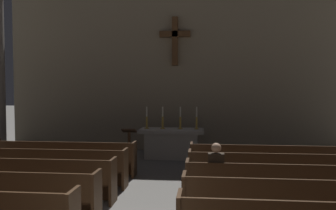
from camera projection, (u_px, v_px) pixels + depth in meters
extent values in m
cube|color=#422B19|center=(97.00, 198.00, 6.39)|extent=(0.06, 0.50, 0.95)
cube|color=#422B19|center=(23.00, 181.00, 7.75)|extent=(3.92, 0.40, 0.05)
cube|color=#422B19|center=(17.00, 170.00, 7.51)|extent=(3.92, 0.05, 0.50)
cube|color=#422B19|center=(27.00, 189.00, 7.94)|extent=(3.92, 0.04, 0.40)
cube|color=#422B19|center=(113.00, 181.00, 7.52)|extent=(0.06, 0.50, 0.95)
cube|color=#422B19|center=(46.00, 169.00, 8.88)|extent=(3.92, 0.40, 0.05)
cube|color=#422B19|center=(41.00, 159.00, 8.64)|extent=(3.92, 0.05, 0.50)
cube|color=#422B19|center=(49.00, 176.00, 9.07)|extent=(3.92, 0.04, 0.40)
cube|color=#422B19|center=(125.00, 169.00, 8.65)|extent=(0.06, 0.50, 0.95)
cube|color=#422B19|center=(64.00, 159.00, 10.00)|extent=(3.92, 0.40, 0.05)
cube|color=#422B19|center=(60.00, 151.00, 9.77)|extent=(3.92, 0.05, 0.50)
cube|color=#422B19|center=(66.00, 166.00, 10.19)|extent=(3.92, 0.04, 0.40)
cube|color=#422B19|center=(134.00, 159.00, 9.78)|extent=(0.06, 0.50, 0.95)
cube|color=#422B19|center=(303.00, 207.00, 6.05)|extent=(3.92, 0.40, 0.05)
cube|color=#422B19|center=(307.00, 195.00, 5.81)|extent=(3.92, 0.05, 0.50)
cube|color=#422B19|center=(184.00, 201.00, 6.23)|extent=(0.06, 0.50, 0.95)
cube|color=#422B19|center=(287.00, 188.00, 7.18)|extent=(3.92, 0.40, 0.05)
cube|color=#422B19|center=(290.00, 177.00, 6.94)|extent=(3.92, 0.05, 0.50)
cube|color=#422B19|center=(285.00, 196.00, 7.37)|extent=(3.92, 0.04, 0.40)
cube|color=#422B19|center=(187.00, 183.00, 7.36)|extent=(0.06, 0.50, 0.95)
cube|color=#422B19|center=(276.00, 174.00, 8.31)|extent=(3.92, 0.40, 0.05)
cube|color=#422B19|center=(278.00, 165.00, 8.07)|extent=(3.92, 0.05, 0.50)
cube|color=#422B19|center=(274.00, 182.00, 8.50)|extent=(3.92, 0.04, 0.40)
cube|color=#422B19|center=(190.00, 170.00, 8.49)|extent=(0.06, 0.50, 0.95)
cube|color=#422B19|center=(268.00, 164.00, 9.44)|extent=(3.92, 0.40, 0.05)
cube|color=#422B19|center=(269.00, 155.00, 9.20)|extent=(3.92, 0.05, 0.50)
cube|color=#422B19|center=(266.00, 171.00, 9.63)|extent=(3.92, 0.04, 0.40)
cube|color=#422B19|center=(191.00, 160.00, 9.62)|extent=(0.06, 0.50, 0.95)
cube|color=#A8A399|center=(171.00, 146.00, 12.26)|extent=(1.76, 0.72, 0.88)
cube|color=#A8A399|center=(171.00, 131.00, 12.23)|extent=(2.20, 0.90, 0.12)
cube|color=silver|center=(171.00, 129.00, 12.23)|extent=(2.09, 0.86, 0.01)
cylinder|color=#B79338|center=(147.00, 128.00, 12.31)|extent=(0.16, 0.16, 0.02)
cylinder|color=#B79338|center=(147.00, 123.00, 12.30)|extent=(0.07, 0.07, 0.41)
cylinder|color=silver|center=(147.00, 112.00, 12.29)|extent=(0.04, 0.04, 0.34)
cylinder|color=#B79338|center=(163.00, 128.00, 12.26)|extent=(0.16, 0.16, 0.02)
cylinder|color=#B79338|center=(163.00, 123.00, 12.25)|extent=(0.07, 0.07, 0.41)
cylinder|color=silver|center=(163.00, 112.00, 12.23)|extent=(0.04, 0.04, 0.34)
cylinder|color=#B79338|center=(180.00, 129.00, 12.20)|extent=(0.16, 0.16, 0.02)
cylinder|color=#B79338|center=(180.00, 123.00, 12.19)|extent=(0.07, 0.07, 0.41)
cylinder|color=silver|center=(180.00, 112.00, 12.17)|extent=(0.04, 0.04, 0.34)
cylinder|color=#B79338|center=(197.00, 129.00, 12.14)|extent=(0.16, 0.16, 0.02)
cylinder|color=#B79338|center=(197.00, 123.00, 12.13)|extent=(0.07, 0.07, 0.41)
cylinder|color=silver|center=(197.00, 112.00, 12.11)|extent=(0.04, 0.04, 0.34)
cube|color=gray|center=(175.00, 52.00, 13.72)|extent=(12.88, 0.25, 7.52)
cube|color=brown|center=(175.00, 41.00, 13.47)|extent=(0.22, 0.22, 1.80)
cube|color=brown|center=(175.00, 34.00, 13.45)|extent=(1.15, 0.22, 0.22)
cylinder|color=#422B19|center=(129.00, 165.00, 11.21)|extent=(0.36, 0.36, 0.04)
cylinder|color=#422B19|center=(129.00, 148.00, 11.18)|extent=(0.10, 0.10, 1.05)
cube|color=#422B19|center=(129.00, 131.00, 11.16)|extent=(0.44, 0.31, 0.15)
cube|color=#26262B|center=(216.00, 193.00, 7.51)|extent=(0.24, 0.14, 0.45)
cube|color=#26262B|center=(216.00, 181.00, 7.37)|extent=(0.28, 0.36, 0.12)
cube|color=#2D2319|center=(216.00, 167.00, 7.22)|extent=(0.32, 0.20, 0.54)
sphere|color=tan|center=(216.00, 148.00, 7.20)|extent=(0.20, 0.20, 0.20)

